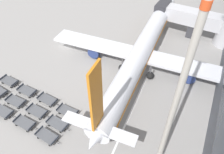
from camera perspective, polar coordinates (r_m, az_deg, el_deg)
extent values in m
plane|color=gray|center=(48.15, -11.41, 8.05)|extent=(500.00, 500.00, 0.00)
cube|color=silver|center=(51.63, 20.83, 14.27)|extent=(14.84, 3.96, 2.89)
cube|color=#2D2D33|center=(52.85, 12.96, 16.66)|extent=(2.64, 4.95, 3.46)
cube|color=#38383D|center=(52.96, 20.05, 11.57)|extent=(1.74, 2.98, 2.89)
cylinder|color=silver|center=(41.17, 8.30, 7.86)|extent=(5.82, 40.61, 3.50)
sphere|color=silver|center=(58.64, 14.24, 18.32)|extent=(3.32, 3.32, 3.32)
cone|color=silver|center=(27.77, -4.10, -14.96)|extent=(3.56, 4.38, 3.32)
cube|color=orange|center=(23.13, -4.15, -5.58)|extent=(0.43, 2.63, 8.87)
cube|color=silver|center=(27.70, -3.43, -13.11)|extent=(9.87, 2.15, 0.24)
cube|color=silver|center=(40.36, 7.53, 5.74)|extent=(35.16, 5.98, 0.44)
cylinder|color=navy|center=(40.85, 19.76, 1.29)|extent=(2.51, 4.00, 2.29)
cylinder|color=navy|center=(44.02, -3.91, 7.47)|extent=(2.51, 4.00, 2.29)
cube|color=orange|center=(41.53, 8.22, 7.17)|extent=(5.66, 36.58, 0.63)
cylinder|color=#56565B|center=(52.64, 12.09, 13.41)|extent=(0.24, 0.24, 1.98)
sphere|color=black|center=(53.13, 11.94, 12.49)|extent=(1.40, 1.40, 1.40)
cylinder|color=#56565B|center=(38.78, 10.06, 1.50)|extent=(0.24, 0.24, 1.98)
sphere|color=black|center=(39.44, 9.88, 0.42)|extent=(1.40, 1.40, 1.40)
cylinder|color=#56565B|center=(39.78, 2.72, 3.48)|extent=(0.24, 0.24, 1.98)
sphere|color=black|center=(40.42, 2.67, 2.40)|extent=(1.40, 1.40, 1.40)
cube|color=#515459|center=(37.49, -26.58, -8.02)|extent=(3.18, 1.75, 0.10)
cube|color=#2D333D|center=(36.37, -25.16, -8.81)|extent=(0.15, 1.61, 0.32)
cube|color=#333338|center=(36.37, -24.60, -9.40)|extent=(0.70, 0.09, 0.06)
sphere|color=black|center=(36.88, -26.09, -9.79)|extent=(0.36, 0.36, 0.36)
sphere|color=black|center=(37.26, -24.57, -8.40)|extent=(0.36, 0.36, 0.36)
sphere|color=black|center=(38.66, -26.70, -7.03)|extent=(0.36, 0.36, 0.36)
cube|color=#515459|center=(34.77, -21.84, -11.06)|extent=(3.19, 1.77, 0.10)
cube|color=#2D333D|center=(33.75, -20.14, -12.01)|extent=(0.16, 1.61, 0.32)
cube|color=#2D333D|center=(35.51, -23.61, -9.75)|extent=(0.16, 1.61, 0.32)
cube|color=#333338|center=(33.80, -19.53, -12.63)|extent=(0.70, 0.10, 0.06)
sphere|color=black|center=(34.25, -21.21, -13.02)|extent=(0.36, 0.36, 0.36)
sphere|color=black|center=(34.64, -19.63, -11.48)|extent=(0.36, 0.36, 0.36)
sphere|color=black|center=(35.50, -23.68, -11.36)|extent=(0.36, 0.36, 0.36)
sphere|color=black|center=(35.88, -22.12, -9.90)|extent=(0.36, 0.36, 0.36)
cube|color=#515459|center=(32.46, -16.62, -14.54)|extent=(3.26, 1.92, 0.10)
cube|color=#2D333D|center=(31.55, -14.68, -15.71)|extent=(0.24, 1.61, 0.32)
cube|color=#2D333D|center=(33.07, -18.59, -13.01)|extent=(0.24, 1.61, 0.32)
cube|color=#333338|center=(31.65, -14.04, -16.38)|extent=(0.70, 0.13, 0.06)
sphere|color=black|center=(32.05, -15.92, -16.70)|extent=(0.36, 0.36, 0.36)
sphere|color=black|center=(32.44, -14.23, -15.03)|extent=(0.36, 0.36, 0.36)
sphere|color=black|center=(33.13, -18.69, -14.72)|extent=(0.36, 0.36, 0.36)
sphere|color=black|center=(33.51, -17.01, -13.15)|extent=(0.36, 0.36, 0.36)
cube|color=#2D333D|center=(39.81, -26.44, -3.93)|extent=(0.26, 1.61, 0.32)
cube|color=#333338|center=(39.76, -25.97, -4.49)|extent=(0.70, 0.14, 0.06)
sphere|color=black|center=(40.31, -27.28, -4.82)|extent=(0.36, 0.36, 0.36)
sphere|color=black|center=(40.68, -25.81, -3.66)|extent=(0.36, 0.36, 0.36)
cube|color=#515459|center=(38.12, -23.84, -5.77)|extent=(3.16, 1.71, 0.10)
cube|color=#2D333D|center=(37.03, -22.35, -6.45)|extent=(0.13, 1.61, 0.32)
cube|color=#2D333D|center=(38.95, -25.43, -4.71)|extent=(0.13, 1.61, 0.32)
cube|color=#333338|center=(37.03, -21.79, -7.02)|extent=(0.70, 0.08, 0.06)
sphere|color=black|center=(37.48, -23.28, -7.46)|extent=(0.36, 0.36, 0.36)
sphere|color=black|center=(37.94, -21.86, -6.10)|extent=(0.36, 0.36, 0.36)
sphere|color=black|center=(38.85, -25.47, -6.16)|extent=(0.36, 0.36, 0.36)
sphere|color=black|center=(39.30, -24.07, -4.87)|extent=(0.36, 0.36, 0.36)
cube|color=#515459|center=(35.52, -18.99, -8.44)|extent=(3.20, 1.78, 0.10)
cube|color=#2D333D|center=(34.53, -17.26, -9.28)|extent=(0.17, 1.61, 0.32)
cube|color=#2D333D|center=(36.24, -20.78, -7.22)|extent=(0.17, 1.61, 0.32)
cube|color=#333338|center=(34.57, -16.67, -9.89)|extent=(0.70, 0.10, 0.06)
sphere|color=black|center=(34.96, -18.33, -10.31)|extent=(0.36, 0.36, 0.36)
sphere|color=black|center=(35.45, -16.84, -8.82)|extent=(0.36, 0.36, 0.36)
sphere|color=black|center=(36.19, -20.83, -8.79)|extent=(0.36, 0.36, 0.36)
sphere|color=black|center=(36.66, -19.36, -7.38)|extent=(0.36, 0.36, 0.36)
cube|color=#515459|center=(33.26, -14.03, -11.69)|extent=(3.24, 1.88, 0.10)
cube|color=#2D333D|center=(32.38, -12.06, -12.70)|extent=(0.22, 1.61, 0.32)
cube|color=#2D333D|center=(33.87, -16.03, -10.29)|extent=(0.22, 1.61, 0.32)
cube|color=#333338|center=(32.48, -11.44, -13.35)|extent=(0.70, 0.12, 0.06)
sphere|color=black|center=(32.81, -13.28, -13.74)|extent=(0.36, 0.36, 0.36)
sphere|color=black|center=(33.30, -11.72, -12.12)|extent=(0.36, 0.36, 0.36)
sphere|color=black|center=(33.87, -16.10, -11.97)|extent=(0.36, 0.36, 0.36)
sphere|color=black|center=(34.34, -14.54, -10.44)|extent=(0.36, 0.36, 0.36)
cube|color=#515459|center=(42.04, -25.25, -0.95)|extent=(3.22, 1.83, 0.10)
cube|color=#2D333D|center=(40.87, -24.00, -1.49)|extent=(0.19, 1.61, 0.32)
cube|color=#2D333D|center=(42.98, -26.60, -0.04)|extent=(0.19, 1.61, 0.32)
cube|color=#333338|center=(40.82, -23.52, -2.02)|extent=(0.70, 0.11, 0.06)
sphere|color=black|center=(41.30, -24.84, -2.43)|extent=(0.36, 0.36, 0.36)
sphere|color=black|center=(41.78, -23.49, -1.28)|extent=(0.36, 0.36, 0.36)
sphere|color=black|center=(42.81, -26.68, -1.34)|extent=(0.36, 0.36, 0.36)
sphere|color=black|center=(43.27, -25.36, -0.25)|extent=(0.36, 0.36, 0.36)
cube|color=#515459|center=(39.09, -21.33, -3.34)|extent=(3.18, 1.75, 0.10)
cube|color=#2D333D|center=(38.01, -19.83, -3.95)|extent=(0.15, 1.61, 0.32)
cube|color=#2D333D|center=(39.91, -22.91, -2.33)|extent=(0.15, 1.61, 0.32)
cube|color=#333338|center=(38.01, -19.30, -4.51)|extent=(0.70, 0.09, 0.06)
sphere|color=black|center=(38.41, -20.77, -4.95)|extent=(0.36, 0.36, 0.36)
sphere|color=black|center=(38.94, -19.40, -3.66)|extent=(0.36, 0.36, 0.36)
sphere|color=black|center=(39.77, -22.96, -3.75)|extent=(0.36, 0.36, 0.36)
sphere|color=black|center=(40.28, -21.61, -2.52)|extent=(0.36, 0.36, 0.36)
cube|color=#515459|center=(36.62, -16.51, -5.64)|extent=(3.23, 1.85, 0.10)
cube|color=#2D333D|center=(35.63, -14.81, -6.40)|extent=(0.20, 1.61, 0.32)
cube|color=#2D333D|center=(37.34, -18.26, -4.49)|extent=(0.20, 1.61, 0.32)
cube|color=#333338|center=(35.67, -14.25, -7.01)|extent=(0.70, 0.11, 0.06)
sphere|color=black|center=(36.02, -15.87, -7.42)|extent=(0.36, 0.36, 0.36)
sphere|color=black|center=(36.57, -14.44, -6.03)|extent=(0.36, 0.36, 0.36)
sphere|color=black|center=(37.24, -18.32, -6.01)|extent=(0.36, 0.36, 0.36)
sphere|color=black|center=(37.77, -16.91, -4.69)|extent=(0.36, 0.36, 0.36)
cube|color=#515459|center=(34.32, -11.53, -8.72)|extent=(3.17, 1.72, 0.10)
cube|color=#2D333D|center=(33.48, -9.48, -9.52)|extent=(0.14, 1.61, 0.32)
cube|color=#2D333D|center=(34.88, -13.57, -7.51)|extent=(0.14, 1.61, 0.32)
cube|color=#333338|center=(33.58, -8.87, -10.12)|extent=(0.70, 0.08, 0.06)
sphere|color=black|center=(33.83, -10.64, -10.62)|extent=(0.36, 0.36, 0.36)
sphere|color=black|center=(34.43, -9.30, -9.03)|extent=(0.36, 0.36, 0.36)
sphere|color=black|center=(34.82, -13.56, -9.15)|extent=(0.36, 0.36, 0.36)
sphere|color=black|center=(35.41, -12.20, -7.64)|extent=(0.36, 0.36, 0.36)
cylinder|color=#ADA89E|center=(19.14, 16.47, -5.88)|extent=(0.56, 0.56, 26.35)
cylinder|color=#D8471E|center=(14.22, 23.40, 17.09)|extent=(0.65, 0.65, 0.60)
cube|color=white|center=(35.76, 6.17, -6.39)|extent=(2.25, 33.78, 0.01)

